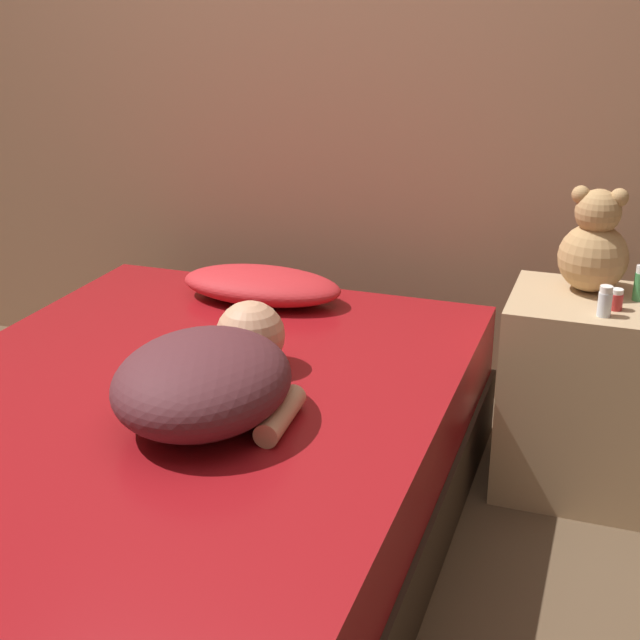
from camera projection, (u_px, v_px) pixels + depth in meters
ground_plane at (168, 558)px, 2.37m from camera, size 12.00×12.00×0.00m
wall_back at (326, 23)px, 3.04m from camera, size 8.00×0.06×2.60m
bed at (162, 485)px, 2.29m from camera, size 1.40×2.01×0.46m
nightstand at (580, 395)px, 2.62m from camera, size 0.44×0.40×0.60m
pillow at (261, 285)px, 2.90m from camera, size 0.54×0.28×0.11m
person_lying at (211, 375)px, 2.14m from camera, size 0.44×0.68×0.21m
teddy_bear at (594, 246)px, 2.53m from camera, size 0.20×0.20×0.30m
bottle_green at (640, 283)px, 2.48m from camera, size 0.03×0.03×0.10m
bottle_red at (616, 300)px, 2.42m from camera, size 0.04×0.04×0.06m
bottle_clear at (605, 301)px, 2.37m from camera, size 0.04×0.04×0.08m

